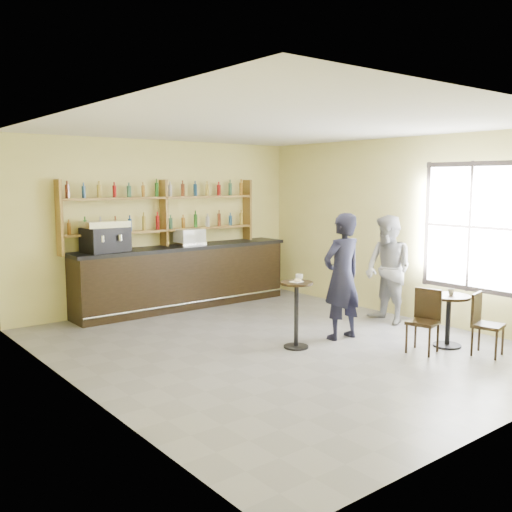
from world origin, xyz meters
TOP-DOWN VIEW (x-y plane):
  - floor at (0.00, 0.00)m, footprint 7.00×7.00m
  - ceiling at (0.00, 0.00)m, footprint 7.00×7.00m
  - wall_back at (0.00, 3.50)m, footprint 7.00×0.00m
  - wall_left at (-3.00, 0.00)m, footprint 0.00×7.00m
  - wall_right at (3.00, 0.00)m, footprint 0.00×7.00m
  - window_pane at (2.99, -1.20)m, footprint 0.00×2.00m
  - window_frame at (2.99, -1.20)m, footprint 0.04×1.70m
  - shelf_unit at (0.00, 3.37)m, footprint 4.00×0.26m
  - liquor_bottles at (0.00, 3.37)m, footprint 3.68×0.10m
  - bar_counter at (0.28, 3.15)m, footprint 4.44×0.87m
  - espresso_machine at (-1.29, 3.15)m, footprint 0.82×0.59m
  - pastry_case at (0.42, 3.15)m, footprint 0.54×0.45m
  - pedestal_table at (0.15, -0.22)m, footprint 0.63×0.63m
  - napkin at (0.15, -0.22)m, footprint 0.18×0.18m
  - donut at (0.16, -0.23)m, footprint 0.15×0.15m
  - cup_pedestal at (0.29, -0.12)m, footprint 0.12×0.12m
  - man_main at (1.03, -0.28)m, footprint 0.73×0.50m
  - cafe_table at (1.94, -1.56)m, footprint 0.73×0.73m
  - cup_cafe at (1.99, -1.56)m, footprint 0.11×0.11m
  - chair_west at (1.39, -1.51)m, footprint 0.47×0.47m
  - chair_south at (1.99, -2.16)m, footprint 0.46×0.46m
  - patron_second at (2.39, -0.08)m, footprint 0.85×1.01m

SIDE VIEW (x-z plane):
  - floor at x=0.00m, z-range 0.00..0.00m
  - cafe_table at x=1.94m, z-range 0.00..0.77m
  - chair_south at x=1.99m, z-range 0.00..0.88m
  - chair_west at x=1.39m, z-range 0.00..0.90m
  - pedestal_table at x=0.15m, z-range 0.00..0.98m
  - bar_counter at x=0.28m, z-range 0.00..1.20m
  - cup_cafe at x=1.99m, z-range 0.77..0.86m
  - patron_second at x=2.39m, z-range 0.00..1.86m
  - man_main at x=1.03m, z-range 0.00..1.95m
  - napkin at x=0.15m, z-range 0.98..0.98m
  - donut at x=0.16m, z-range 0.98..1.02m
  - cup_pedestal at x=0.29m, z-range 0.98..1.07m
  - pastry_case at x=0.42m, z-range 1.20..1.51m
  - espresso_machine at x=-1.29m, z-range 1.20..1.74m
  - wall_back at x=0.00m, z-range -1.90..5.10m
  - wall_left at x=-3.00m, z-range -1.90..5.10m
  - wall_right at x=3.00m, z-range -1.90..5.10m
  - window_frame at x=2.99m, z-range 0.65..2.75m
  - window_pane at x=2.99m, z-range 0.70..2.70m
  - shelf_unit at x=0.00m, z-range 1.11..2.51m
  - liquor_bottles at x=0.00m, z-range 1.48..2.48m
  - ceiling at x=0.00m, z-range 3.20..3.20m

